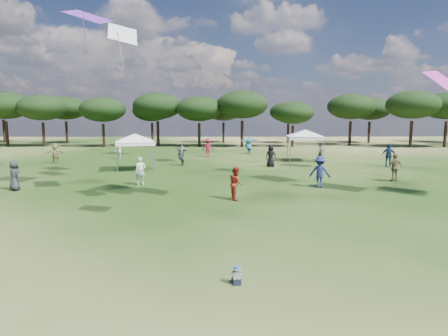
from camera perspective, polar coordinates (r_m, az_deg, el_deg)
The scene contains 6 objects.
ground at distance 7.82m, azimuth -1.67°, elevation -23.87°, with size 140.00×140.00×0.00m, color #274514.
tree_line at distance 54.12m, azimuth 1.66°, elevation 9.24°, with size 108.78×17.63×7.77m.
tent_left at distance 29.30m, azimuth -13.43°, elevation 4.88°, with size 5.65×5.65×3.13m.
tent_right at distance 35.29m, azimuth 12.29°, elevation 5.53°, with size 6.30×6.30×3.21m.
toddler at distance 9.62m, azimuth 1.94°, elevation -16.10°, with size 0.32×0.35×0.47m.
festival_crowd at distance 31.24m, azimuth -2.72°, elevation 1.94°, with size 30.86×24.32×1.93m.
Camera 1 is at (0.12, -6.65, 4.11)m, focal length 30.00 mm.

